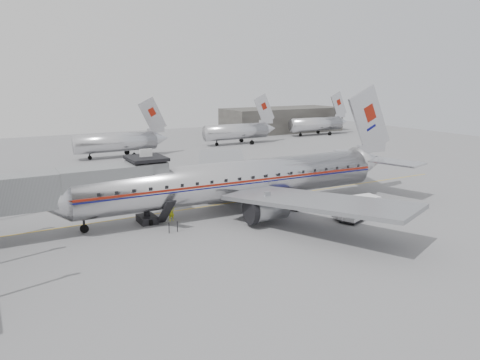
# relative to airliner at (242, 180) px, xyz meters

# --- Properties ---
(ground) EXTENTS (160.00, 160.00, 0.00)m
(ground) POSITION_rel_airliner_xyz_m (-0.81, -2.98, -3.25)
(ground) COLOR slate
(ground) RESTS_ON ground
(hangar) EXTENTS (30.00, 12.00, 6.00)m
(hangar) POSITION_rel_airliner_xyz_m (44.19, 57.02, -0.25)
(hangar) COLOR #393634
(hangar) RESTS_ON ground
(apron_line) EXTENTS (60.00, 0.15, 0.01)m
(apron_line) POSITION_rel_airliner_xyz_m (2.19, 3.02, -3.24)
(apron_line) COLOR gold
(apron_line) RESTS_ON ground
(jet_bridge) EXTENTS (21.00, 6.20, 7.10)m
(jet_bridge) POSITION_rel_airliner_xyz_m (-17.48, 0.69, 0.93)
(jet_bridge) COLOR slate
(jet_bridge) RESTS_ON ground
(distant_aircraft_near) EXTENTS (16.39, 3.20, 10.26)m
(distant_aircraft_near) POSITION_rel_airliner_xyz_m (-2.61, 39.02, -0.51)
(distant_aircraft_near) COLOR silver
(distant_aircraft_near) RESTS_ON ground
(distant_aircraft_mid) EXTENTS (16.39, 3.20, 10.26)m
(distant_aircraft_mid) POSITION_rel_airliner_xyz_m (23.39, 43.02, -0.51)
(distant_aircraft_mid) COLOR silver
(distant_aircraft_mid) RESTS_ON ground
(distant_aircraft_far) EXTENTS (16.39, 3.20, 10.26)m
(distant_aircraft_far) POSITION_rel_airliner_xyz_m (47.39, 47.02, -0.51)
(distant_aircraft_far) COLOR silver
(distant_aircraft_far) RESTS_ON ground
(airliner) EXTENTS (40.82, 37.81, 12.91)m
(airliner) POSITION_rel_airliner_xyz_m (0.00, 0.00, 0.00)
(airliner) COLOR silver
(airliner) RESTS_ON ground
(service_van) EXTENTS (4.72, 2.11, 2.17)m
(service_van) POSITION_rel_airliner_xyz_m (8.38, -8.27, -2.11)
(service_van) COLOR white
(service_van) RESTS_ON ground
(baggage_cart_navy) EXTENTS (2.32, 2.05, 1.52)m
(baggage_cart_navy) POSITION_rel_airliner_xyz_m (5.19, -2.59, -2.44)
(baggage_cart_navy) COLOR #0E0E38
(baggage_cart_navy) RESTS_ON ground
(baggage_cart_white) EXTENTS (2.88, 2.57, 1.87)m
(baggage_cart_white) POSITION_rel_airliner_xyz_m (7.19, -8.81, -2.25)
(baggage_cart_white) COLOR silver
(baggage_cart_white) RESTS_ON ground
(ramp_worker) EXTENTS (0.64, 0.45, 1.67)m
(ramp_worker) POSITION_rel_airliner_xyz_m (-7.84, 0.02, -2.41)
(ramp_worker) COLOR #BFC817
(ramp_worker) RESTS_ON ground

